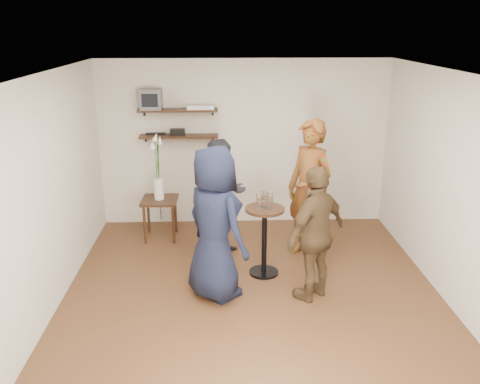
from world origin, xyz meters
The scene contains 18 objects.
room centered at (0.00, 0.00, 1.30)m, with size 4.58×5.08×2.68m.
shelf_upper centered at (-1.00, 2.38, 1.85)m, with size 1.20×0.25×0.04m, color black.
shelf_lower centered at (-1.00, 2.38, 1.45)m, with size 1.20×0.25×0.04m, color black.
crt_monitor centered at (-1.39, 2.38, 2.02)m, with size 0.32×0.30×0.30m, color #59595B.
dvd_deck centered at (-0.66, 2.38, 1.90)m, with size 0.40×0.24×0.06m, color silver.
radio centered at (-1.02, 2.38, 1.52)m, with size 0.22×0.10×0.10m, color black.
power_strip centered at (-1.36, 2.42, 1.48)m, with size 0.30×0.05×0.03m, color black.
side_table centered at (-1.28, 1.85, 0.52)m, with size 0.53×0.53×0.62m.
vase_lilies centered at (-1.28, 1.85, 0.94)m, with size 0.20×0.20×1.01m.
drinks_table centered at (0.18, 0.64, 0.58)m, with size 0.50×0.50×0.90m.
wine_glass_fl centered at (0.11, 0.61, 1.04)m, with size 0.07×0.07×0.20m.
wine_glass_fr centered at (0.24, 0.59, 1.05)m, with size 0.07×0.07×0.22m.
wine_glass_bl centered at (0.16, 0.70, 1.04)m, with size 0.06×0.06×0.19m.
wine_glass_br centered at (0.19, 0.65, 1.05)m, with size 0.07×0.07×0.22m.
person_plaid centered at (0.82, 1.14, 0.96)m, with size 0.70×0.46×1.92m, color red.
person_dark centered at (-0.35, 1.25, 0.82)m, with size 0.80×0.62×1.65m, color black.
person_navy centered at (-0.44, 0.11, 0.91)m, with size 0.89×0.58×1.82m, color black.
person_brown centered at (0.72, 0.03, 0.80)m, with size 0.94×0.39×1.61m, color #4B3620.
Camera 1 is at (-0.35, -5.28, 3.09)m, focal length 38.00 mm.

